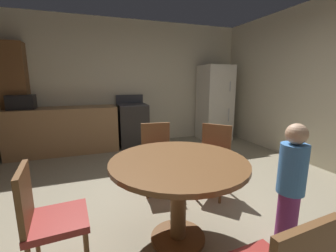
{
  "coord_description": "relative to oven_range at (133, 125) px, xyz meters",
  "views": [
    {
      "loc": [
        -0.98,
        -2.09,
        1.43
      ],
      "look_at": [
        0.12,
        0.95,
        0.77
      ],
      "focal_mm": 24.16,
      "sensor_mm": 36.0,
      "label": 1
    }
  ],
  "objects": [
    {
      "name": "microwave",
      "position": [
        -2.02,
        -0.0,
        0.56
      ],
      "size": [
        0.44,
        0.32,
        0.26
      ],
      "primitive_type": "cube",
      "color": "black",
      "rests_on": "kitchen_counter"
    },
    {
      "name": "chair_north",
      "position": [
        -0.09,
        -2.08,
        0.03
      ],
      "size": [
        0.44,
        0.44,
        0.87
      ],
      "rotation": [
        0.0,
        0.0,
        4.6
      ],
      "color": "brown",
      "rests_on": "ground"
    },
    {
      "name": "chair_northeast",
      "position": [
        0.55,
        -2.41,
        0.03
      ],
      "size": [
        0.56,
        0.56,
        0.87
      ],
      "rotation": [
        0.0,
        0.0,
        3.87
      ],
      "color": "brown",
      "rests_on": "ground"
    },
    {
      "name": "oven_range",
      "position": [
        0.0,
        0.0,
        0.0
      ],
      "size": [
        0.6,
        0.6,
        1.1
      ],
      "color": "#2D2B28",
      "rests_on": "ground"
    },
    {
      "name": "dining_table",
      "position": [
        -0.21,
        -3.09,
        0.13
      ],
      "size": [
        1.18,
        1.18,
        0.76
      ],
      "color": "brown",
      "rests_on": "ground"
    },
    {
      "name": "pantry_column",
      "position": [
        -2.14,
        0.18,
        0.58
      ],
      "size": [
        0.44,
        0.36,
        2.1
      ],
      "primitive_type": "cube",
      "color": "brown",
      "rests_on": "ground"
    },
    {
      "name": "wall_back",
      "position": [
        0.07,
        0.4,
        0.88
      ],
      "size": [
        5.46,
        0.12,
        2.7
      ],
      "primitive_type": "cube",
      "color": "beige",
      "rests_on": "ground"
    },
    {
      "name": "refrigerator",
      "position": [
        1.98,
        -0.05,
        0.41
      ],
      "size": [
        0.68,
        0.68,
        1.76
      ],
      "color": "silver",
      "rests_on": "ground"
    },
    {
      "name": "chair_west",
      "position": [
        -1.22,
        -3.16,
        0.03
      ],
      "size": [
        0.43,
        0.43,
        0.87
      ],
      "rotation": [
        0.0,
        0.0,
        6.35
      ],
      "color": "brown",
      "rests_on": "ground"
    },
    {
      "name": "person_child",
      "position": [
        0.65,
        -3.48,
        0.11
      ],
      "size": [
        0.29,
        0.29,
        1.09
      ],
      "rotation": [
        0.0,
        0.0,
        9.0
      ],
      "color": "#8C337A",
      "rests_on": "ground"
    },
    {
      "name": "kitchen_counter",
      "position": [
        -1.36,
        -0.0,
        -0.02
      ],
      "size": [
        2.01,
        0.6,
        0.9
      ],
      "primitive_type": "cube",
      "color": "#9E754C",
      "rests_on": "ground"
    },
    {
      "name": "ground_plane",
      "position": [
        0.07,
        -2.68,
        -0.47
      ],
      "size": [
        14.0,
        14.0,
        0.0
      ],
      "primitive_type": "plane",
      "color": "gray"
    }
  ]
}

